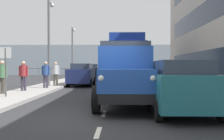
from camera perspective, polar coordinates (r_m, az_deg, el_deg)
name	(u,v)px	position (r m, az deg, el deg)	size (l,w,h in m)	color
ground_plane	(113,86)	(20.89, 0.25, -3.37)	(80.00, 80.00, 0.00)	#2D2D30
sidewalk_left	(173,85)	(21.27, 12.64, -3.11)	(2.34, 42.42, 0.15)	#9E9993
sidewalk_right	(54,85)	(21.48, -12.02, -3.07)	(2.34, 42.42, 0.15)	#9E9993
road_centreline_markings	(113,86)	(20.46, 0.22, -3.44)	(0.12, 39.30, 0.01)	silver
sea_horizon	(117,60)	(45.05, 1.00, 2.11)	(80.00, 0.80, 5.00)	#84939E
seawall_railing	(116,70)	(41.44, 0.94, 0.02)	(28.08, 0.08, 1.20)	#4C5156
truck_vintage_blue	(125,76)	(10.11, 2.78, -1.23)	(2.17, 5.64, 2.43)	black
lorry_cargo_blue	(126,59)	(20.70, 3.04, 2.34)	(2.58, 8.20, 3.87)	#193899
car_teal_kerbside_near	(180,86)	(8.93, 14.15, -3.37)	(1.90, 3.94, 1.72)	#1E6670
car_silver_kerbside_1	(156,78)	(14.67, 9.21, -1.69)	(1.80, 3.93, 1.72)	#B7BABF
car_navy_oppositeside_0	(82,74)	(21.13, -6.37, -0.89)	(1.81, 4.28, 1.72)	navy
car_black_oppositeside_1	(91,72)	(27.42, -4.52, -0.48)	(1.92, 4.11, 1.72)	black
pedestrian_couple_a	(2,74)	(14.56, -22.02, -0.84)	(0.53, 0.34, 1.67)	#4C473D
pedestrian_by_lamp	(23,73)	(16.12, -18.05, -0.65)	(0.53, 0.34, 1.67)	#383342
pedestrian_near_railing	(46,72)	(17.76, -13.72, -0.49)	(0.53, 0.34, 1.67)	#383342
pedestrian_strolling	(56,72)	(19.55, -11.74, -0.36)	(0.53, 0.34, 1.67)	#4C473D
lamp_post_promenade	(49,35)	(19.89, -12.98, 7.24)	(0.32, 1.14, 6.01)	#59595B
lamp_post_far	(73,48)	(29.77, -8.25, 4.65)	(0.32, 1.14, 5.52)	#59595B
street_sign	(6,63)	(13.27, -21.39, 1.39)	(0.50, 0.07, 2.25)	#4C4C4C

